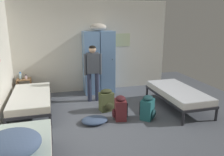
{
  "coord_description": "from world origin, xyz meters",
  "views": [
    {
      "loc": [
        -1.26,
        -4.27,
        2.22
      ],
      "look_at": [
        0.0,
        0.24,
        0.95
      ],
      "focal_mm": 35.76,
      "sensor_mm": 36.0,
      "label": 1
    }
  ],
  "objects": [
    {
      "name": "bedding_heap",
      "position": [
        -1.82,
        -1.47,
        0.65
      ],
      "size": [
        0.75,
        0.7,
        0.31
      ],
      "color": "slate",
      "rests_on": "bed_left_front"
    },
    {
      "name": "bed_left_rear",
      "position": [
        -1.77,
        1.02,
        0.38
      ],
      "size": [
        0.9,
        1.9,
        0.49
      ],
      "color": "#28282D",
      "rests_on": "ground_plane"
    },
    {
      "name": "locker_bank",
      "position": [
        0.12,
        2.15,
        0.97
      ],
      "size": [
        0.9,
        0.55,
        2.07
      ],
      "color": "#6B93C6",
      "rests_on": "ground_plane"
    },
    {
      "name": "room_backdrop",
      "position": [
        -1.19,
        1.22,
        1.37
      ],
      "size": [
        4.77,
        4.92,
        2.74
      ],
      "color": "silver",
      "rests_on": "ground_plane"
    },
    {
      "name": "person_traveler",
      "position": [
        -0.19,
        1.46,
        0.92
      ],
      "size": [
        0.48,
        0.2,
        1.52
      ],
      "color": "#2D334C",
      "rests_on": "ground_plane"
    },
    {
      "name": "clothes_pile_denim",
      "position": [
        -0.43,
        0.11,
        0.07
      ],
      "size": [
        0.58,
        0.45,
        0.13
      ],
      "color": "#42567A",
      "rests_on": "ground_plane"
    },
    {
      "name": "lotion_bottle",
      "position": [
        -1.95,
        2.13,
        0.63
      ],
      "size": [
        0.06,
        0.06,
        0.13
      ],
      "color": "beige",
      "rests_on": "shelf_unit"
    },
    {
      "name": "backpack_maroon",
      "position": [
        0.16,
        0.14,
        0.26
      ],
      "size": [
        0.37,
        0.36,
        0.55
      ],
      "color": "maroon",
      "rests_on": "ground_plane"
    },
    {
      "name": "water_bottle",
      "position": [
        -2.1,
        2.19,
        0.66
      ],
      "size": [
        0.07,
        0.07,
        0.2
      ],
      "color": "#B2DBEA",
      "rests_on": "shelf_unit"
    },
    {
      "name": "backpack_teal",
      "position": [
        0.77,
        -0.0,
        0.26
      ],
      "size": [
        0.42,
        0.42,
        0.55
      ],
      "color": "#23666B",
      "rests_on": "ground_plane"
    },
    {
      "name": "bed_right",
      "position": [
        1.77,
        0.41,
        0.38
      ],
      "size": [
        0.9,
        1.9,
        0.49
      ],
      "color": "#28282D",
      "rests_on": "ground_plane"
    },
    {
      "name": "shelf_unit",
      "position": [
        -2.02,
        2.17,
        0.35
      ],
      "size": [
        0.38,
        0.3,
        0.57
      ],
      "color": "brown",
      "rests_on": "ground_plane"
    },
    {
      "name": "ground_plane",
      "position": [
        0.0,
        0.0,
        0.0
      ],
      "size": [
        7.78,
        7.78,
        0.0
      ],
      "primitive_type": "plane",
      "color": "#565B66"
    },
    {
      "name": "backpack_olive",
      "position": [
        -0.01,
        0.69,
        0.26
      ],
      "size": [
        0.36,
        0.37,
        0.55
      ],
      "color": "#566038",
      "rests_on": "ground_plane"
    }
  ]
}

